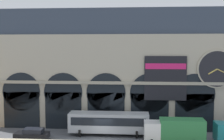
% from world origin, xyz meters
% --- Properties ---
extents(ground_plane, '(200.00, 200.00, 0.00)m').
position_xyz_m(ground_plane, '(0.00, 0.00, 0.00)').
color(ground_plane, '#54565B').
extents(station_building, '(39.53, 5.48, 17.93)m').
position_xyz_m(station_building, '(0.05, 7.53, 8.69)').
color(station_building, '#B2A891').
rests_on(station_building, ground).
extents(car_midwest, '(4.40, 2.22, 1.55)m').
position_xyz_m(car_midwest, '(-9.13, -0.65, 0.80)').
color(car_midwest, black).
rests_on(car_midwest, ground).
extents(bus_center, '(11.00, 3.25, 3.10)m').
position_xyz_m(bus_center, '(0.64, 2.41, 1.78)').
color(bus_center, '#ADB2B7').
rests_on(bus_center, ground).
extents(box_truck_mideast, '(7.50, 2.91, 3.12)m').
position_xyz_m(box_truck_mideast, '(9.26, -0.48, 1.70)').
color(box_truck_mideast, white).
rests_on(box_truck_mideast, ground).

